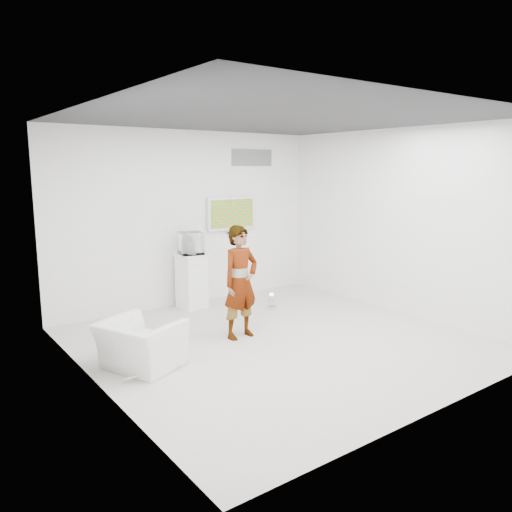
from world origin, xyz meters
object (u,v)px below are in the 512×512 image
tv (231,213)px  armchair (141,345)px  pedestal (192,281)px  floor_uplight (272,301)px  person (241,282)px

tv → armchair: (-2.77, -2.21, -1.26)m
tv → pedestal: tv is taller
floor_uplight → tv: bearing=93.3°
person → armchair: 1.69m
armchair → pedestal: (1.78, 1.96, 0.18)m
floor_uplight → pedestal: bearing=140.2°
person → floor_uplight: (1.24, 0.88, -0.66)m
pedestal → floor_uplight: bearing=-39.8°
person → pedestal: bearing=78.0°
person → pedestal: size_ratio=1.71×
tv → floor_uplight: size_ratio=3.82×
pedestal → armchair: bearing=-132.3°
tv → floor_uplight: (0.07, -1.12, -1.42)m
armchair → pedestal: 2.66m
floor_uplight → armchair: bearing=-159.0°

